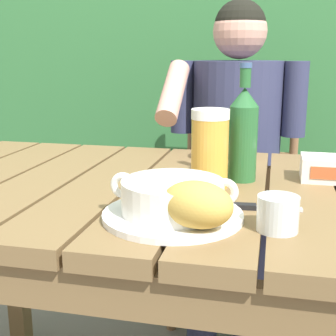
{
  "coord_description": "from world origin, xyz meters",
  "views": [
    {
      "loc": [
        0.24,
        -1.02,
        1.06
      ],
      "look_at": [
        0.03,
        -0.12,
        0.83
      ],
      "focal_mm": 49.93,
      "sensor_mm": 36.0,
      "label": 1
    }
  ],
  "objects_px": {
    "diner_bowl": "(225,150)",
    "bread_roll": "(197,204)",
    "person_eating": "(234,147)",
    "beer_glass": "(210,149)",
    "chair_near_diner": "(237,198)",
    "water_glass_small": "(278,213)",
    "butter_tub": "(329,169)",
    "beer_bottle": "(243,133)",
    "table_knife": "(255,207)",
    "serving_plate": "(173,215)",
    "soup_bowl": "(173,196)"
  },
  "relations": [
    {
      "from": "water_glass_small",
      "to": "serving_plate",
      "type": "bearing_deg",
      "value": 173.95
    },
    {
      "from": "water_glass_small",
      "to": "diner_bowl",
      "type": "bearing_deg",
      "value": 105.23
    },
    {
      "from": "table_knife",
      "to": "diner_bowl",
      "type": "xyz_separation_m",
      "value": [
        -0.11,
        0.44,
        0.02
      ]
    },
    {
      "from": "serving_plate",
      "to": "soup_bowl",
      "type": "relative_size",
      "value": 1.09
    },
    {
      "from": "beer_glass",
      "to": "table_knife",
      "type": "height_order",
      "value": "beer_glass"
    },
    {
      "from": "water_glass_small",
      "to": "butter_tub",
      "type": "height_order",
      "value": "water_glass_small"
    },
    {
      "from": "chair_near_diner",
      "to": "beer_bottle",
      "type": "distance_m",
      "value": 0.87
    },
    {
      "from": "serving_plate",
      "to": "diner_bowl",
      "type": "height_order",
      "value": "diner_bowl"
    },
    {
      "from": "diner_bowl",
      "to": "bread_roll",
      "type": "bearing_deg",
      "value": -88.55
    },
    {
      "from": "serving_plate",
      "to": "bread_roll",
      "type": "xyz_separation_m",
      "value": [
        0.06,
        -0.06,
        0.05
      ]
    },
    {
      "from": "soup_bowl",
      "to": "water_glass_small",
      "type": "relative_size",
      "value": 3.33
    },
    {
      "from": "bread_roll",
      "to": "diner_bowl",
      "type": "distance_m",
      "value": 0.59
    },
    {
      "from": "soup_bowl",
      "to": "diner_bowl",
      "type": "bearing_deg",
      "value": 85.55
    },
    {
      "from": "chair_near_diner",
      "to": "person_eating",
      "type": "xyz_separation_m",
      "value": [
        -0.0,
        -0.2,
        0.25
      ]
    },
    {
      "from": "serving_plate",
      "to": "butter_tub",
      "type": "distance_m",
      "value": 0.46
    },
    {
      "from": "person_eating",
      "to": "beer_bottle",
      "type": "relative_size",
      "value": 4.49
    },
    {
      "from": "soup_bowl",
      "to": "beer_glass",
      "type": "height_order",
      "value": "beer_glass"
    },
    {
      "from": "person_eating",
      "to": "serving_plate",
      "type": "height_order",
      "value": "person_eating"
    },
    {
      "from": "soup_bowl",
      "to": "water_glass_small",
      "type": "height_order",
      "value": "soup_bowl"
    },
    {
      "from": "beer_glass",
      "to": "water_glass_small",
      "type": "distance_m",
      "value": 0.29
    },
    {
      "from": "chair_near_diner",
      "to": "beer_glass",
      "type": "xyz_separation_m",
      "value": [
        -0.0,
        -0.85,
        0.38
      ]
    },
    {
      "from": "bread_roll",
      "to": "butter_tub",
      "type": "relative_size",
      "value": 1.15
    },
    {
      "from": "soup_bowl",
      "to": "water_glass_small",
      "type": "distance_m",
      "value": 0.19
    },
    {
      "from": "beer_glass",
      "to": "person_eating",
      "type": "bearing_deg",
      "value": 89.85
    },
    {
      "from": "table_knife",
      "to": "beer_bottle",
      "type": "bearing_deg",
      "value": 101.03
    },
    {
      "from": "table_knife",
      "to": "serving_plate",
      "type": "bearing_deg",
      "value": -149.5
    },
    {
      "from": "bread_roll",
      "to": "table_knife",
      "type": "bearing_deg",
      "value": 59.0
    },
    {
      "from": "butter_tub",
      "to": "table_knife",
      "type": "height_order",
      "value": "butter_tub"
    },
    {
      "from": "butter_tub",
      "to": "table_knife",
      "type": "bearing_deg",
      "value": -122.1
    },
    {
      "from": "soup_bowl",
      "to": "chair_near_diner",
      "type": "bearing_deg",
      "value": 87.82
    },
    {
      "from": "soup_bowl",
      "to": "table_knife",
      "type": "distance_m",
      "value": 0.17
    },
    {
      "from": "beer_glass",
      "to": "water_glass_small",
      "type": "relative_size",
      "value": 2.47
    },
    {
      "from": "butter_tub",
      "to": "diner_bowl",
      "type": "height_order",
      "value": "butter_tub"
    },
    {
      "from": "butter_tub",
      "to": "person_eating",
      "type": "bearing_deg",
      "value": 116.93
    },
    {
      "from": "chair_near_diner",
      "to": "beer_bottle",
      "type": "bearing_deg",
      "value": -85.26
    },
    {
      "from": "serving_plate",
      "to": "diner_bowl",
      "type": "xyz_separation_m",
      "value": [
        0.04,
        0.52,
        0.02
      ]
    },
    {
      "from": "chair_near_diner",
      "to": "serving_plate",
      "type": "distance_m",
      "value": 1.11
    },
    {
      "from": "beer_glass",
      "to": "butter_tub",
      "type": "bearing_deg",
      "value": 24.09
    },
    {
      "from": "serving_plate",
      "to": "bread_roll",
      "type": "height_order",
      "value": "bread_roll"
    },
    {
      "from": "chair_near_diner",
      "to": "bread_roll",
      "type": "height_order",
      "value": "chair_near_diner"
    },
    {
      "from": "soup_bowl",
      "to": "bread_roll",
      "type": "distance_m",
      "value": 0.09
    },
    {
      "from": "bread_roll",
      "to": "diner_bowl",
      "type": "relative_size",
      "value": 0.92
    },
    {
      "from": "person_eating",
      "to": "diner_bowl",
      "type": "height_order",
      "value": "person_eating"
    },
    {
      "from": "water_glass_small",
      "to": "table_knife",
      "type": "bearing_deg",
      "value": 111.75
    },
    {
      "from": "person_eating",
      "to": "soup_bowl",
      "type": "bearing_deg",
      "value": -92.48
    },
    {
      "from": "person_eating",
      "to": "beer_glass",
      "type": "relative_size",
      "value": 7.0
    },
    {
      "from": "chair_near_diner",
      "to": "soup_bowl",
      "type": "height_order",
      "value": "chair_near_diner"
    },
    {
      "from": "diner_bowl",
      "to": "butter_tub",
      "type": "bearing_deg",
      "value": -34.05
    },
    {
      "from": "chair_near_diner",
      "to": "butter_tub",
      "type": "relative_size",
      "value": 7.25
    },
    {
      "from": "chair_near_diner",
      "to": "beer_glass",
      "type": "height_order",
      "value": "beer_glass"
    }
  ]
}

